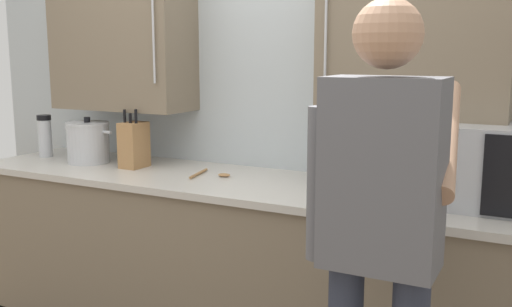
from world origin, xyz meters
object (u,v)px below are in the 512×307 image
object	(u,v)px
microwave_oven	(449,162)
stock_pot	(88,142)
knife_block	(134,145)
wooden_spoon	(212,174)
thermos_flask	(45,136)
person_figure	(381,231)

from	to	relation	value
microwave_oven	stock_pot	distance (m)	1.98
microwave_oven	knife_block	world-z (taller)	microwave_oven
knife_block	wooden_spoon	distance (m)	0.51
wooden_spoon	knife_block	bearing A→B (deg)	179.82
microwave_oven	knife_block	distance (m)	1.65
knife_block	wooden_spoon	bearing A→B (deg)	-0.18
wooden_spoon	thermos_flask	bearing A→B (deg)	179.14
microwave_oven	thermos_flask	size ratio (longest dim) A/B	3.29
microwave_oven	stock_pot	bearing A→B (deg)	-179.30
person_figure	microwave_oven	bearing A→B (deg)	86.62
stock_pot	wooden_spoon	xyz separation A→B (m)	(0.82, 0.00, -0.11)
knife_block	stock_pot	world-z (taller)	knife_block
microwave_oven	wooden_spoon	distance (m)	1.17
stock_pot	thermos_flask	bearing A→B (deg)	176.72
knife_block	thermos_flask	size ratio (longest dim) A/B	1.28
wooden_spoon	person_figure	world-z (taller)	person_figure
stock_pot	person_figure	distance (m)	2.10
thermos_flask	person_figure	bearing A→B (deg)	-20.30
person_figure	thermos_flask	bearing A→B (deg)	159.70
wooden_spoon	thermos_flask	size ratio (longest dim) A/B	0.86
thermos_flask	person_figure	world-z (taller)	person_figure
microwave_oven	stock_pot	size ratio (longest dim) A/B	2.47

